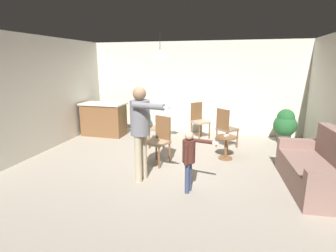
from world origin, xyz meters
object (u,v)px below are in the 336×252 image
(person_child, at_px, (189,155))
(dining_chair_by_counter, at_px, (160,138))
(spare_remote_on_table, at_px, (226,135))
(couch_floral, at_px, (318,170))
(dining_chair_centre_back, at_px, (152,126))
(dining_chair_spare, at_px, (226,127))
(potted_plant_by_wall, at_px, (141,116))
(kitchen_counter, at_px, (104,119))
(person_adult, at_px, (141,124))
(side_table_by_couch, at_px, (226,145))
(dining_chair_near_wall, at_px, (199,119))
(potted_plant_corner, at_px, (285,124))

(person_child, xyz_separation_m, dining_chair_by_counter, (-0.83, 1.12, -0.10))
(dining_chair_by_counter, xyz_separation_m, spare_remote_on_table, (1.35, 0.62, -0.01))
(couch_floral, bearing_deg, dining_chair_centre_back, 61.84)
(dining_chair_spare, relative_size, potted_plant_by_wall, 1.11)
(kitchen_counter, bearing_deg, person_child, -43.03)
(potted_plant_by_wall, xyz_separation_m, spare_remote_on_table, (2.63, -1.71, 0.04))
(person_adult, bearing_deg, couch_floral, 110.52)
(couch_floral, distance_m, person_adult, 3.12)
(kitchen_counter, xyz_separation_m, person_child, (3.04, -2.83, 0.17))
(couch_floral, xyz_separation_m, potted_plant_by_wall, (-4.20, 2.77, 0.17))
(person_adult, xyz_separation_m, person_child, (0.91, -0.23, -0.41))
(person_adult, distance_m, person_child, 1.02)
(side_table_by_couch, bearing_deg, person_child, -106.67)
(dining_chair_near_wall, xyz_separation_m, potted_plant_by_wall, (-1.81, 0.21, -0.05))
(person_adult, height_order, dining_chair_centre_back, person_adult)
(couch_floral, bearing_deg, potted_plant_by_wall, 51.79)
(side_table_by_couch, bearing_deg, kitchen_counter, 162.65)
(couch_floral, distance_m, kitchen_counter, 5.56)
(dining_chair_by_counter, bearing_deg, couch_floral, -167.02)
(side_table_by_couch, distance_m, dining_chair_near_wall, 1.74)
(potted_plant_corner, height_order, spare_remote_on_table, potted_plant_corner)
(person_adult, height_order, dining_chair_by_counter, person_adult)
(potted_plant_by_wall, bearing_deg, couch_floral, -33.39)
(dining_chair_near_wall, relative_size, spare_remote_on_table, 7.69)
(dining_chair_near_wall, height_order, dining_chair_spare, same)
(dining_chair_near_wall, relative_size, dining_chair_centre_back, 1.00)
(dining_chair_near_wall, bearing_deg, spare_remote_on_table, 70.98)
(dining_chair_by_counter, bearing_deg, dining_chair_near_wall, -82.28)
(potted_plant_corner, relative_size, spare_remote_on_table, 6.99)
(kitchen_counter, distance_m, dining_chair_centre_back, 1.82)
(person_child, relative_size, dining_chair_spare, 1.04)
(person_adult, bearing_deg, dining_chair_by_counter, -172.81)
(kitchen_counter, relative_size, spare_remote_on_table, 9.69)
(dining_chair_centre_back, height_order, potted_plant_corner, dining_chair_centre_back)
(person_child, bearing_deg, dining_chair_centre_back, -137.64)
(dining_chair_near_wall, height_order, potted_plant_corner, dining_chair_near_wall)
(kitchen_counter, height_order, person_adult, person_adult)
(dining_chair_by_counter, relative_size, potted_plant_corner, 1.10)
(dining_chair_by_counter, bearing_deg, potted_plant_corner, -119.86)
(dining_chair_by_counter, relative_size, dining_chair_near_wall, 1.00)
(side_table_by_couch, height_order, person_adult, person_adult)
(dining_chair_near_wall, relative_size, potted_plant_corner, 1.10)
(dining_chair_near_wall, xyz_separation_m, dining_chair_centre_back, (-1.04, -1.08, 0.00))
(person_adult, distance_m, dining_chair_by_counter, 1.03)
(person_child, bearing_deg, dining_chair_near_wall, -164.13)
(person_child, height_order, dining_chair_by_counter, person_child)
(dining_chair_near_wall, relative_size, potted_plant_by_wall, 1.11)
(potted_plant_by_wall, bearing_deg, dining_chair_centre_back, -59.13)
(person_child, relative_size, potted_plant_by_wall, 1.15)
(dining_chair_by_counter, distance_m, potted_plant_by_wall, 2.66)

